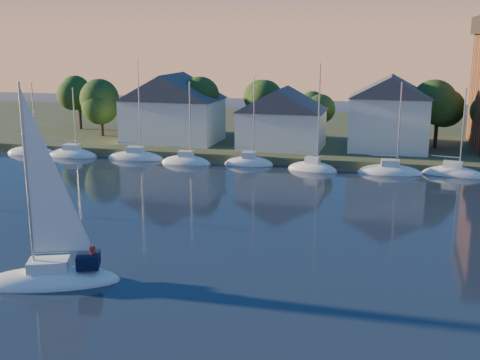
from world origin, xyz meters
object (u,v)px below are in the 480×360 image
(clubhouse_west, at_px, (173,107))
(hero_sailboat, at_px, (52,275))
(clubhouse_centre, at_px, (282,117))
(clubhouse_east, at_px, (390,112))

(clubhouse_west, xyz_separation_m, hero_sailboat, (10.06, -47.96, -5.34))
(clubhouse_centre, distance_m, hero_sailboat, 47.55)
(clubhouse_west, relative_size, clubhouse_centre, 1.18)
(clubhouse_west, xyz_separation_m, clubhouse_centre, (16.00, -1.00, -0.80))
(clubhouse_centre, xyz_separation_m, hero_sailboat, (-5.94, -46.96, -4.54))
(clubhouse_east, bearing_deg, hero_sailboat, -112.16)
(clubhouse_west, bearing_deg, hero_sailboat, -78.15)
(clubhouse_centre, distance_m, clubhouse_east, 14.17)
(hero_sailboat, bearing_deg, clubhouse_east, -134.20)
(clubhouse_west, distance_m, clubhouse_east, 30.02)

